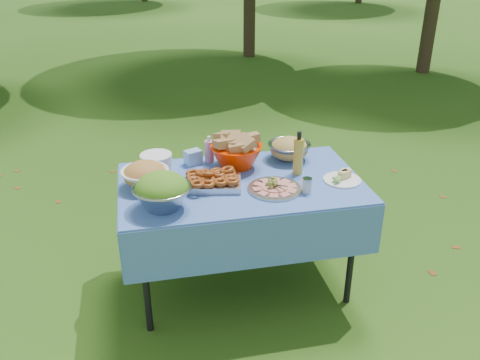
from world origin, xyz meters
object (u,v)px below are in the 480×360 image
Objects in this scene: salad_bowl at (162,191)px; bread_bowl at (236,150)px; plate_stack at (156,161)px; charcuterie_platter at (275,184)px; picnic_table at (241,235)px; oil_bottle at (298,153)px; pasta_bowl_steel at (289,148)px.

bread_bowl is at bearing 42.46° from salad_bowl.
plate_stack is 0.61× the size of bread_bowl.
picnic_table is at bearing 140.24° from charcuterie_platter.
bread_bowl is at bearing -7.72° from plate_stack.
oil_bottle is (0.86, 0.28, 0.03)m from salad_bowl.
charcuterie_platter is at bearing 7.70° from salad_bowl.
oil_bottle is (0.20, 0.19, 0.10)m from charcuterie_platter.
pasta_bowl_steel is at bearing 7.99° from bread_bowl.
pasta_bowl_steel is 0.87× the size of charcuterie_platter.
salad_bowl is 0.94× the size of bread_bowl.
picnic_table is 4.62× the size of salad_bowl.
oil_bottle is at bearing 43.23° from charcuterie_platter.
plate_stack reaches higher than picnic_table.
bread_bowl is at bearing 85.87° from picnic_table.
picnic_table is 0.72m from plate_stack.
plate_stack is at bearing 148.67° from picnic_table.
bread_bowl is at bearing 112.54° from charcuterie_platter.
salad_bowl is at bearing -172.30° from charcuterie_platter.
salad_bowl is 0.90m from oil_bottle.
oil_bottle is (0.86, -0.25, 0.09)m from plate_stack.
bread_bowl is 1.21× the size of pasta_bowl_steel.
picnic_table is 0.64m from oil_bottle.
salad_bowl is 0.68m from bread_bowl.
oil_bottle is at bearing 6.95° from picnic_table.
picnic_table is at bearing -173.05° from oil_bottle.
pasta_bowl_steel is (0.38, 0.28, 0.45)m from picnic_table.
picnic_table is 5.26× the size of oil_bottle.
oil_bottle reaches higher than salad_bowl.
plate_stack is at bearing 90.32° from salad_bowl.
bread_bowl reaches higher than picnic_table.
bread_bowl is 1.21× the size of oil_bottle.
charcuterie_platter is (-0.21, -0.42, -0.04)m from pasta_bowl_steel.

